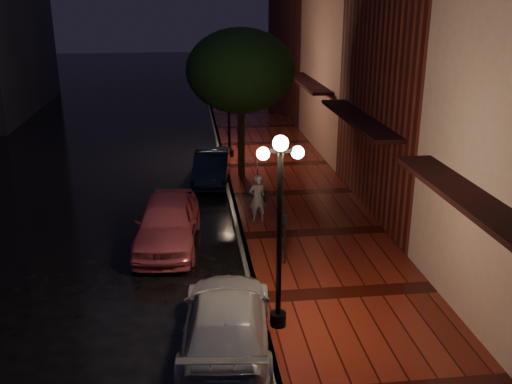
# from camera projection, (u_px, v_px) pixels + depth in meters

# --- Properties ---
(ground) EXTENTS (120.00, 120.00, 0.00)m
(ground) POSITION_uv_depth(u_px,v_px,m) (241.00, 240.00, 17.35)
(ground) COLOR black
(ground) RESTS_ON ground
(sidewalk) EXTENTS (4.50, 60.00, 0.15)m
(sidewalk) POSITION_uv_depth(u_px,v_px,m) (313.00, 235.00, 17.58)
(sidewalk) COLOR #49130D
(sidewalk) RESTS_ON ground
(curb) EXTENTS (0.25, 60.00, 0.15)m
(curb) POSITION_uv_depth(u_px,v_px,m) (241.00, 238.00, 17.33)
(curb) COLOR #595451
(curb) RESTS_ON ground
(storefront_mid) EXTENTS (5.00, 8.00, 11.00)m
(storefront_mid) POSITION_uv_depth(u_px,v_px,m) (451.00, 47.00, 18.21)
(storefront_mid) COLOR #511914
(storefront_mid) RESTS_ON ground
(storefront_far) EXTENTS (5.00, 8.00, 9.00)m
(storefront_far) POSITION_uv_depth(u_px,v_px,m) (372.00, 54.00, 26.04)
(storefront_far) COLOR #8C5951
(storefront_far) RESTS_ON ground
(storefront_extra) EXTENTS (5.00, 12.00, 10.00)m
(storefront_extra) POSITION_uv_depth(u_px,v_px,m) (322.00, 30.00, 35.25)
(storefront_extra) COLOR #511914
(storefront_extra) RESTS_ON ground
(streetlamp_near) EXTENTS (0.96, 0.36, 4.31)m
(streetlamp_near) POSITION_uv_depth(u_px,v_px,m) (279.00, 223.00, 11.85)
(streetlamp_near) COLOR black
(streetlamp_near) RESTS_ON sidewalk
(streetlamp_far) EXTENTS (0.96, 0.36, 4.31)m
(streetlamp_far) POSITION_uv_depth(u_px,v_px,m) (229.00, 102.00, 24.98)
(streetlamp_far) COLOR black
(streetlamp_far) RESTS_ON sidewalk
(street_tree) EXTENTS (4.16, 4.16, 5.80)m
(street_tree) POSITION_uv_depth(u_px,v_px,m) (241.00, 73.00, 21.64)
(street_tree) COLOR black
(street_tree) RESTS_ON sidewalk
(pink_car) EXTENTS (2.10, 4.51, 1.49)m
(pink_car) POSITION_uv_depth(u_px,v_px,m) (167.00, 222.00, 16.76)
(pink_car) COLOR #CF5565
(pink_car) RESTS_ON ground
(navy_car) EXTENTS (1.76, 3.94, 1.26)m
(navy_car) POSITION_uv_depth(u_px,v_px,m) (212.00, 167.00, 22.58)
(navy_car) COLOR black
(navy_car) RESTS_ON ground
(silver_car) EXTENTS (2.30, 4.70, 1.32)m
(silver_car) POSITION_uv_depth(u_px,v_px,m) (226.00, 322.00, 11.83)
(silver_car) COLOR #B3B4BB
(silver_car) RESTS_ON ground
(woman_with_umbrella) EXTENTS (0.90, 0.92, 2.17)m
(woman_with_umbrella) POSITION_uv_depth(u_px,v_px,m) (258.00, 179.00, 17.97)
(woman_with_umbrella) COLOR silver
(woman_with_umbrella) RESTS_ON sidewalk
(parking_meter) EXTENTS (0.15, 0.12, 1.42)m
(parking_meter) POSITION_uv_depth(u_px,v_px,m) (285.00, 234.00, 15.27)
(parking_meter) COLOR black
(parking_meter) RESTS_ON sidewalk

